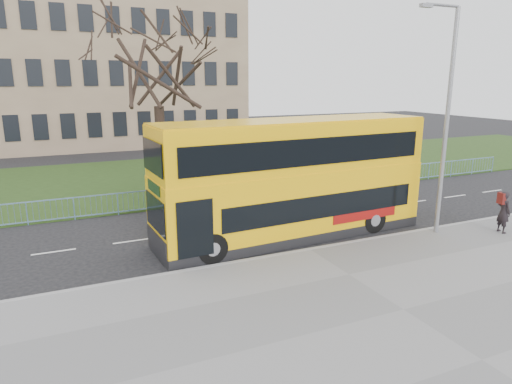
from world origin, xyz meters
TOP-DOWN VIEW (x-y plane):
  - ground at (0.00, 0.00)m, footprint 120.00×120.00m
  - pavement at (0.00, -6.75)m, footprint 80.00×10.50m
  - kerb at (0.00, -1.55)m, footprint 80.00×0.20m
  - grass_verge at (0.00, 14.30)m, footprint 80.00×15.40m
  - guard_railing at (0.00, 6.60)m, footprint 40.00×0.12m
  - bare_tree at (-3.00, 10.00)m, footprint 8.23×8.23m
  - civic_building at (-5.00, 35.00)m, footprint 30.00×15.00m
  - yellow_bus at (0.29, 0.39)m, footprint 11.68×3.34m
  - pedestrian at (8.49, -3.19)m, footprint 0.53×0.72m
  - street_lamp at (5.88, -2.00)m, footprint 1.93×0.21m

SIDE VIEW (x-z plane):
  - ground at x=0.00m, z-range 0.00..0.00m
  - grass_verge at x=0.00m, z-range 0.00..0.08m
  - pavement at x=0.00m, z-range 0.00..0.12m
  - kerb at x=0.00m, z-range 0.00..0.14m
  - guard_railing at x=0.00m, z-range 0.00..1.10m
  - pedestrian at x=8.49m, z-range 0.12..1.92m
  - yellow_bus at x=0.29m, z-range 0.18..5.02m
  - street_lamp at x=5.88m, z-range 0.56..9.66m
  - bare_tree at x=-3.00m, z-range 0.08..11.84m
  - civic_building at x=-5.00m, z-range 0.00..14.00m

